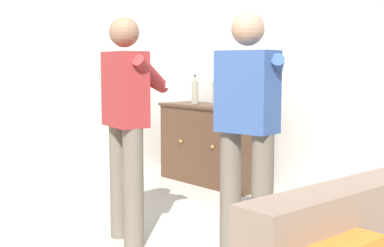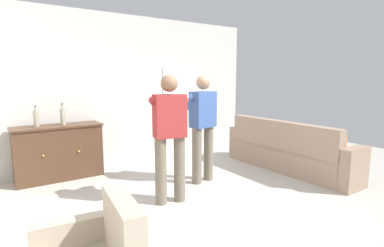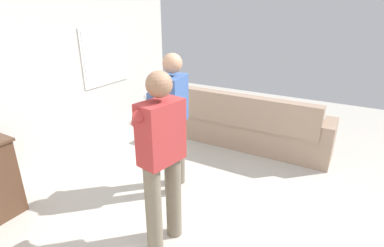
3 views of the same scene
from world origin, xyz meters
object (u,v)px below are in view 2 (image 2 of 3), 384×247
Objects in this scene: bottle_wine_green at (63,117)px; couch at (286,151)px; sideboard_cabinet at (59,152)px; bottle_liquor_amber at (36,118)px; person_standing_right at (202,123)px; person_standing_left at (170,133)px.

couch is at bearing -28.01° from bottle_wine_green.
sideboard_cabinet is 0.64m from bottle_liquor_amber.
person_standing_right is at bearing -37.96° from bottle_wine_green.
sideboard_cabinet is 0.59m from bottle_wine_green.
bottle_liquor_amber is (-0.38, 0.03, -0.00)m from bottle_wine_green.
person_standing_left is at bearing -179.21° from couch.
person_standing_left is (1.03, -1.83, 0.49)m from sideboard_cabinet.
person_standing_right is (1.77, -1.38, -0.08)m from bottle_wine_green.
couch is 3.82m from bottle_wine_green.
bottle_liquor_amber is 0.20× the size of person_standing_right.
bottle_liquor_amber is at bearing 179.54° from sideboard_cabinet.
bottle_wine_green reaches higher than sideboard_cabinet.
sideboard_cabinet is 0.80× the size of person_standing_right.
bottle_wine_green is (-3.32, 1.77, 0.67)m from couch.
couch reaches higher than sideboard_cabinet.
person_standing_right is at bearing 26.95° from person_standing_left.
person_standing_left reaches higher than bottle_liquor_amber.
bottle_liquor_amber reaches higher than couch.
person_standing_right is at bearing -33.22° from bottle_liquor_amber.
person_standing_left is (1.32, -1.83, -0.08)m from bottle_liquor_amber.
person_standing_right is (2.15, -1.41, -0.08)m from bottle_liquor_amber.
person_standing_left is at bearing -62.49° from bottle_wine_green.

